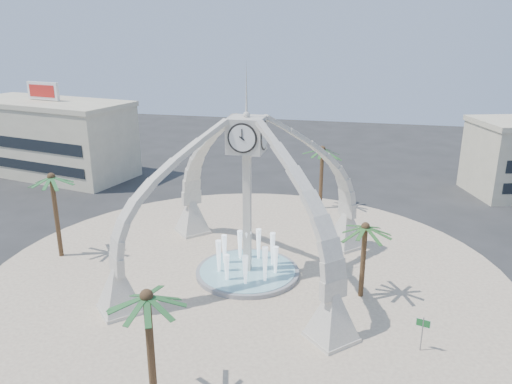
% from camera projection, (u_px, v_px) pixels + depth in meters
% --- Properties ---
extents(ground, '(140.00, 140.00, 0.00)m').
position_uv_depth(ground, '(248.00, 275.00, 38.76)').
color(ground, '#282828').
rests_on(ground, ground).
extents(plaza, '(40.00, 40.00, 0.06)m').
position_uv_depth(plaza, '(248.00, 274.00, 38.75)').
color(plaza, beige).
rests_on(plaza, ground).
extents(clock_tower, '(17.94, 17.94, 16.30)m').
position_uv_depth(clock_tower, '(247.00, 196.00, 36.75)').
color(clock_tower, beige).
rests_on(clock_tower, ground).
extents(fountain, '(8.00, 8.00, 3.62)m').
position_uv_depth(fountain, '(248.00, 271.00, 38.67)').
color(fountain, gray).
rests_on(fountain, ground).
extents(building_nw, '(23.75, 13.73, 11.90)m').
position_uv_depth(building_nw, '(49.00, 137.00, 64.54)').
color(building_nw, beige).
rests_on(building_nw, ground).
extents(palm_east, '(4.86, 4.86, 6.08)m').
position_uv_depth(palm_east, '(365.00, 228.00, 33.96)').
color(palm_east, brown).
rests_on(palm_east, ground).
extents(palm_west, '(4.09, 4.09, 7.70)m').
position_uv_depth(palm_west, '(51.00, 178.00, 39.80)').
color(palm_west, brown).
rests_on(palm_west, ground).
extents(palm_north, '(4.34, 4.34, 7.25)m').
position_uv_depth(palm_north, '(322.00, 150.00, 51.10)').
color(palm_north, brown).
rests_on(palm_north, ground).
extents(palm_south, '(5.44, 5.44, 6.96)m').
position_uv_depth(palm_south, '(147.00, 298.00, 23.52)').
color(palm_south, brown).
rests_on(palm_south, ground).
extents(street_sign, '(0.81, 0.24, 2.27)m').
position_uv_depth(street_sign, '(423.00, 327.00, 29.04)').
color(street_sign, slate).
rests_on(street_sign, ground).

